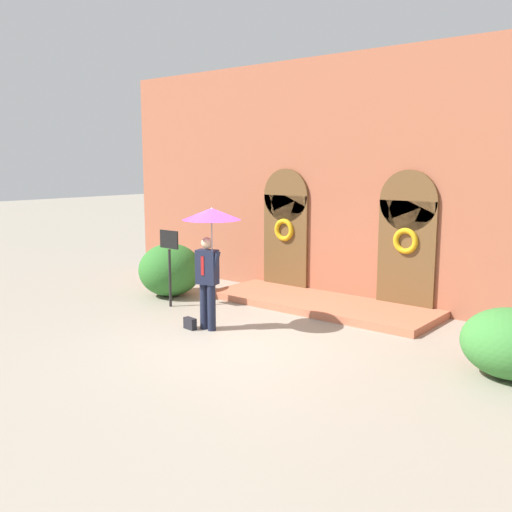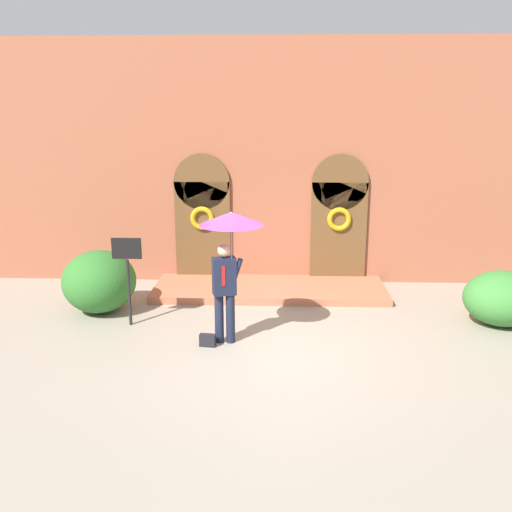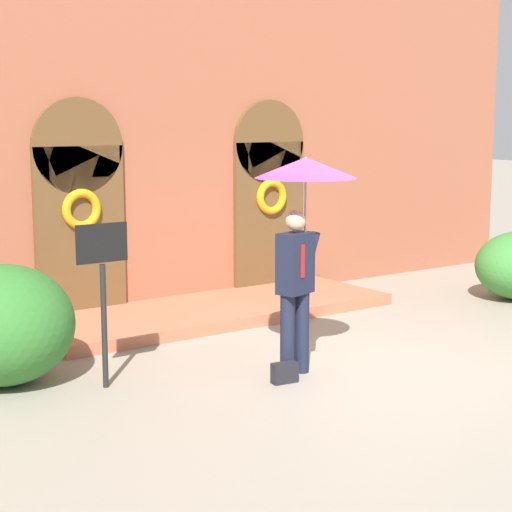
{
  "view_description": "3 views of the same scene",
  "coord_description": "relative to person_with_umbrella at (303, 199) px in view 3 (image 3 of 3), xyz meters",
  "views": [
    {
      "loc": [
        6.68,
        -7.46,
        3.19
      ],
      "look_at": [
        -0.49,
        1.38,
        1.32
      ],
      "focal_mm": 40.0,
      "sensor_mm": 36.0,
      "label": 1
    },
    {
      "loc": [
        0.14,
        -9.23,
        4.09
      ],
      "look_at": [
        -0.25,
        1.45,
        1.28
      ],
      "focal_mm": 40.0,
      "sensor_mm": 36.0,
      "label": 2
    },
    {
      "loc": [
        -6.36,
        -6.89,
        2.78
      ],
      "look_at": [
        -0.36,
        1.51,
        1.1
      ],
      "focal_mm": 60.0,
      "sensor_mm": 36.0,
      "label": 3
    }
  ],
  "objects": [
    {
      "name": "person_with_umbrella",
      "position": [
        0.0,
        0.0,
        0.0
      ],
      "size": [
        1.1,
        1.1,
        2.36
      ],
      "color": "#191E33",
      "rests_on": "ground"
    },
    {
      "name": "handbag",
      "position": [
        -0.39,
        -0.2,
        -1.8
      ],
      "size": [
        0.29,
        0.16,
        0.22
      ],
      "primitive_type": "cube",
      "rotation": [
        0.0,
        0.0,
        -0.13
      ],
      "color": "black",
      "rests_on": "ground"
    },
    {
      "name": "building_facade",
      "position": [
        0.66,
        3.92,
        0.77
      ],
      "size": [
        14.0,
        2.3,
        5.6
      ],
      "color": "#9E563D",
      "rests_on": "ground"
    },
    {
      "name": "sign_post",
      "position": [
        -2.0,
        0.76,
        -0.75
      ],
      "size": [
        0.56,
        0.06,
        1.72
      ],
      "color": "black",
      "rests_on": "ground"
    },
    {
      "name": "shrub_left",
      "position": [
        -2.8,
        1.5,
        -1.28
      ],
      "size": [
        1.48,
        1.53,
        1.27
      ],
      "primitive_type": "ellipsoid",
      "color": "#2D6B28",
      "rests_on": "ground"
    },
    {
      "name": "ground_plane",
      "position": [
        0.66,
        -0.23,
        -1.91
      ],
      "size": [
        80.0,
        80.0,
        0.0
      ],
      "primitive_type": "plane",
      "color": "gray"
    }
  ]
}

